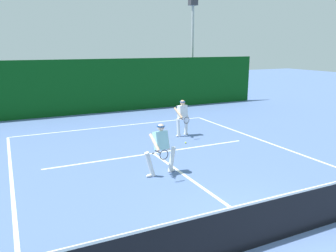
# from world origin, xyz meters

# --- Properties ---
(ground_plane) EXTENTS (80.00, 80.00, 0.00)m
(ground_plane) POSITION_xyz_m (0.00, 0.00, 0.00)
(ground_plane) COLOR #526DA4
(court_line_baseline_far) EXTENTS (9.50, 0.10, 0.01)m
(court_line_baseline_far) POSITION_xyz_m (0.00, 11.05, 0.00)
(court_line_baseline_far) COLOR white
(court_line_baseline_far) RESTS_ON ground_plane
(court_line_service) EXTENTS (7.74, 0.10, 0.01)m
(court_line_service) POSITION_xyz_m (0.00, 6.33, 0.00)
(court_line_service) COLOR white
(court_line_service) RESTS_ON ground_plane
(court_line_centre) EXTENTS (0.10, 6.40, 0.01)m
(court_line_centre) POSITION_xyz_m (0.00, 3.20, 0.00)
(court_line_centre) COLOR white
(court_line_centre) RESTS_ON ground_plane
(tennis_net) EXTENTS (10.41, 0.09, 1.11)m
(tennis_net) POSITION_xyz_m (0.00, 0.00, 0.51)
(tennis_net) COLOR #1E4723
(tennis_net) RESTS_ON ground_plane
(player_near) EXTENTS (1.12, 0.89, 1.59)m
(player_near) POSITION_xyz_m (-0.61, 4.32, 0.87)
(player_near) COLOR silver
(player_near) RESTS_ON ground_plane
(player_far) EXTENTS (0.70, 0.91, 1.58)m
(player_far) POSITION_xyz_m (2.12, 8.05, 0.86)
(player_far) COLOR silver
(player_far) RESTS_ON ground_plane
(tennis_ball) EXTENTS (0.07, 0.07, 0.07)m
(tennis_ball) POSITION_xyz_m (1.68, 6.95, 0.03)
(tennis_ball) COLOR #D1E033
(tennis_ball) RESTS_ON ground_plane
(back_fence_windscreen) EXTENTS (22.00, 0.12, 3.10)m
(back_fence_windscreen) POSITION_xyz_m (0.00, 14.80, 1.55)
(back_fence_windscreen) COLOR #094212
(back_fence_windscreen) RESTS_ON ground_plane
(light_pole) EXTENTS (0.55, 0.44, 6.85)m
(light_pole) POSITION_xyz_m (7.39, 16.51, 4.25)
(light_pole) COLOR #9EA39E
(light_pole) RESTS_ON ground_plane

